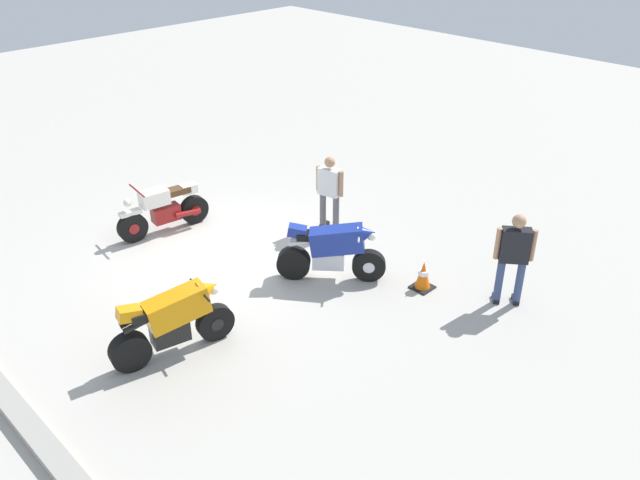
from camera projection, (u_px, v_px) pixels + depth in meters
name	position (u px, v px, depth m)	size (l,w,h in m)	color
ground_plane	(226.00, 256.00, 12.47)	(40.00, 40.00, 0.00)	#B7B2A8
motorcycle_blue_sportbike	(332.00, 250.00, 11.49)	(1.59, 1.43, 1.14)	black
motorcycle_cream_vintage	(164.00, 210.00, 13.12)	(0.74, 1.95, 1.07)	black
motorcycle_orange_sportbike	(173.00, 320.00, 9.66)	(0.77, 1.95, 1.14)	black
person_in_white_shirt	(330.00, 190.00, 13.00)	(0.63, 0.39, 1.60)	#59595B
person_in_black_shirt	(514.00, 254.00, 10.63)	(0.57, 0.52, 1.68)	#384772
traffic_cone	(423.00, 275.00, 11.38)	(0.36, 0.36, 0.53)	black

